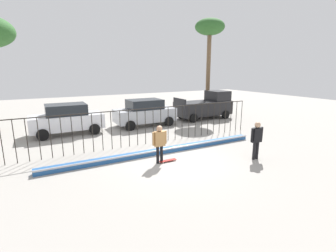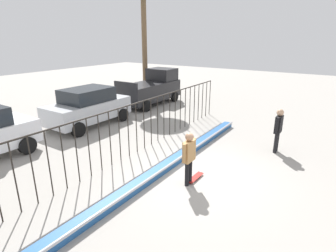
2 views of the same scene
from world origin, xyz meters
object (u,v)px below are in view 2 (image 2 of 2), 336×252
at_px(skateboarder, 189,154).
at_px(skateboard, 195,177).
at_px(parked_car_silver, 88,106).
at_px(pickup_truck, 152,88).
at_px(camera_operator, 278,127).

relative_size(skateboarder, skateboard, 2.09).
distance_m(parked_car_silver, pickup_truck, 5.52).
bearing_deg(parked_car_silver, camera_operator, -81.08).
xyz_separation_m(skateboard, parked_car_silver, (1.98, 7.18, 0.91)).
bearing_deg(skateboard, parked_car_silver, 85.94).
bearing_deg(pickup_truck, skateboard, -140.05).
height_order(skateboarder, pickup_truck, pickup_truck).
height_order(camera_operator, parked_car_silver, parked_car_silver).
bearing_deg(skateboarder, camera_operator, -15.75).
relative_size(skateboard, camera_operator, 0.46).
height_order(skateboarder, camera_operator, camera_operator).
height_order(parked_car_silver, pickup_truck, pickup_truck).
bearing_deg(pickup_truck, camera_operator, -117.62).
bearing_deg(skateboard, pickup_truck, 55.66).
xyz_separation_m(camera_operator, parked_car_silver, (-1.68, 8.78, -0.07)).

